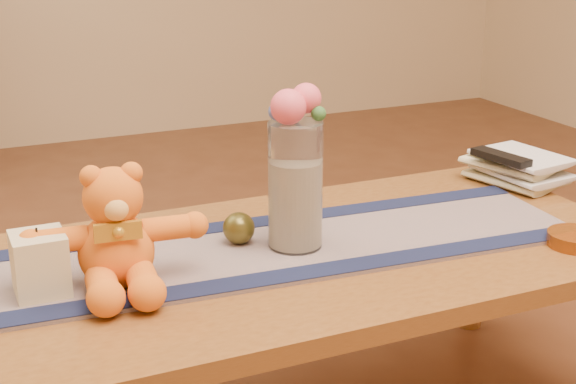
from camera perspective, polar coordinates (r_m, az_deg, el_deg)
name	(u,v)px	position (r m, az deg, el deg)	size (l,w,h in m)	color
coffee_table_top	(310,257)	(1.75, 1.50, -4.45)	(1.40, 0.70, 0.04)	brown
table_leg_br	(473,257)	(2.37, 12.42, -4.35)	(0.07, 0.07, 0.41)	brown
persian_runner	(296,245)	(1.74, 0.54, -3.62)	(1.20, 0.35, 0.01)	#192147
runner_border_near	(323,270)	(1.62, 2.41, -5.27)	(1.20, 0.06, 0.00)	#121836
runner_border_far	(272,220)	(1.87, -1.08, -1.90)	(1.20, 0.06, 0.00)	#121836
teddy_bear	(115,227)	(1.56, -11.64, -2.36)	(0.32, 0.26, 0.22)	orange
pillar_candle	(40,264)	(1.57, -16.44, -4.67)	(0.09, 0.09, 0.11)	beige
candle_wick	(37,231)	(1.55, -16.65, -2.56)	(0.00, 0.00, 0.01)	black
glass_vase	(295,186)	(1.69, 0.50, 0.44)	(0.11, 0.11, 0.26)	silver
potpourri_fill	(295,204)	(1.70, 0.50, -0.81)	(0.09, 0.09, 0.18)	beige
rose_left	(288,107)	(1.63, 0.02, 5.78)	(0.07, 0.07, 0.07)	#F25568
rose_right	(306,98)	(1.66, 1.24, 6.37)	(0.06, 0.06, 0.06)	#F25568
blue_flower_back	(293,104)	(1.68, 0.32, 5.95)	(0.04, 0.04, 0.04)	#5163AF
blue_flower_side	(277,112)	(1.65, -0.73, 5.45)	(0.04, 0.04, 0.04)	#5163AF
leaf_sprig	(319,114)	(1.65, 2.08, 5.32)	(0.03, 0.03, 0.03)	#33662D
bronze_ball	(239,228)	(1.74, -3.35, -2.45)	(0.07, 0.07, 0.07)	#494318
book_bottom	(495,185)	(2.16, 13.84, 0.48)	(0.17, 0.22, 0.02)	beige
book_lower	(498,178)	(2.16, 14.05, 0.95)	(0.16, 0.22, 0.02)	beige
book_upper	(494,170)	(2.15, 13.76, 1.43)	(0.17, 0.22, 0.02)	beige
book_top	(499,163)	(2.15, 14.07, 1.93)	(0.16, 0.22, 0.02)	beige
tv_remote	(501,157)	(2.14, 14.20, 2.31)	(0.04, 0.16, 0.02)	black
amber_dish	(576,239)	(1.85, 18.89, -3.04)	(0.12, 0.12, 0.03)	#BF5914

